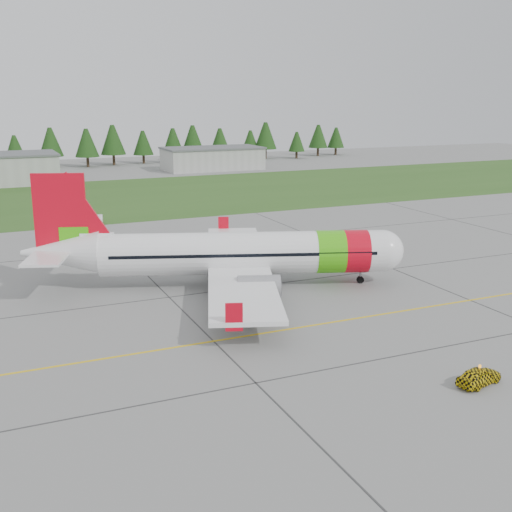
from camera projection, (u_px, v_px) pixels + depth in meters
name	position (u px, v px, depth m)	size (l,w,h in m)	color
ground	(440.00, 348.00, 47.67)	(320.00, 320.00, 0.00)	gray
aircraft	(234.00, 254.00, 62.41)	(35.70, 33.90, 11.24)	white
follow_me_car	(480.00, 360.00, 41.17)	(1.40, 1.18, 3.47)	yellow
service_van	(96.00, 210.00, 91.66)	(1.60, 1.51, 4.59)	silver
grass_strip	(153.00, 195.00, 120.44)	(320.00, 50.00, 0.03)	#30561E
taxi_guideline	(379.00, 315.00, 54.76)	(120.00, 0.25, 0.02)	gold
hangar_east	(212.00, 159.00, 161.53)	(24.00, 12.00, 5.20)	#A8A8A3
treeline	(97.00, 147.00, 168.92)	(160.00, 8.00, 10.00)	#1C3F14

